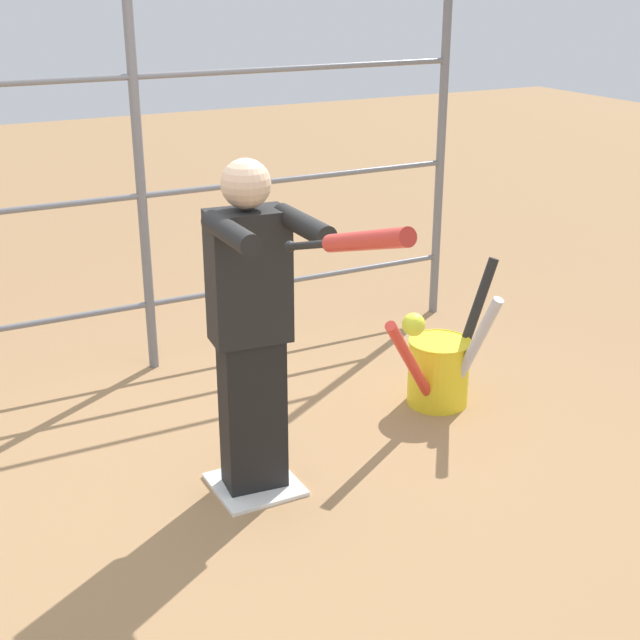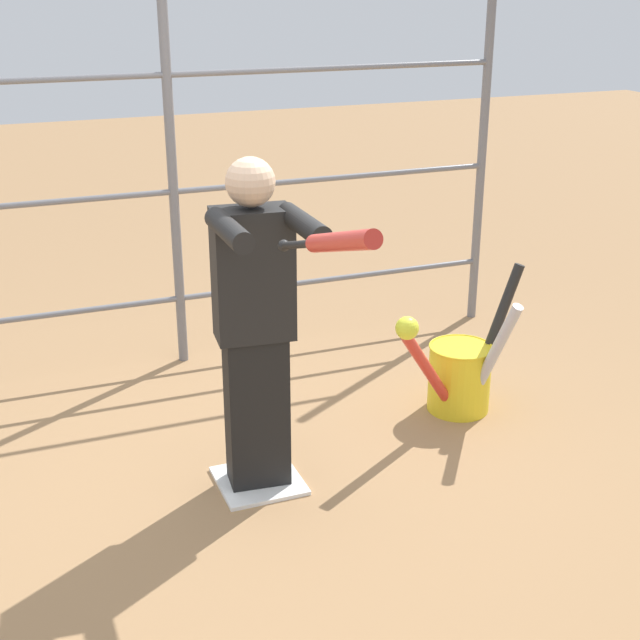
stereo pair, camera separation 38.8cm
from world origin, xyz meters
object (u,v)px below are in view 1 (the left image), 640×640
(batter, at_px, (251,322))
(baseball_bat_swinging, at_px, (355,241))
(softball_in_flight, at_px, (414,325))
(bat_bucket, at_px, (440,368))

(batter, bearing_deg, baseball_bat_swinging, 90.05)
(softball_in_flight, bearing_deg, bat_bucket, -131.00)
(baseball_bat_swinging, bearing_deg, bat_bucket, -135.76)
(baseball_bat_swinging, distance_m, softball_in_flight, 0.70)
(baseball_bat_swinging, relative_size, softball_in_flight, 9.10)
(batter, height_order, bat_bucket, batter)
(batter, distance_m, baseball_bat_swinging, 1.12)
(baseball_bat_swinging, bearing_deg, softball_in_flight, -148.26)
(batter, xyz_separation_m, bat_bucket, (-1.30, -0.34, -0.64))
(batter, distance_m, bat_bucket, 1.49)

